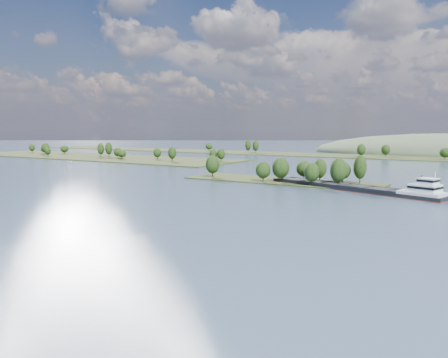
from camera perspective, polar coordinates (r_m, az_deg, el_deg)
The scene contains 6 objects.
ground at distance 170.08m, azimuth -1.03°, elevation -2.39°, with size 1800.00×1800.00×0.00m, color #384A61.
tree_island at distance 218.23m, azimuth 8.84°, elevation 0.61°, with size 100.00×30.00×14.89m.
left_bank at distance 426.81m, azimuth -16.69°, elevation 2.85°, with size 300.00×80.00×15.18m.
back_shoreline at distance 429.57m, azimuth 20.76°, elevation 2.71°, with size 900.00×60.00×15.06m.
cargo_barge at distance 194.51m, azimuth 17.54°, elevation -1.15°, with size 81.01×33.56×11.07m.
motorboat at distance 357.27m, azimuth -19.51°, elevation 2.11°, with size 2.04×5.42×2.09m, color silver.
Camera 1 is at (91.74, -20.74, 26.52)m, focal length 35.00 mm.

